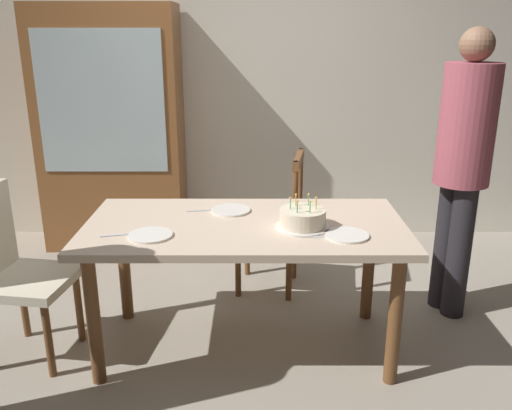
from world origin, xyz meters
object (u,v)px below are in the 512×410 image
(chair_upholstered, at_px, (13,265))
(plate_near_guest, at_px, (348,235))
(plate_near_celebrant, at_px, (152,235))
(china_cabinet, at_px, (113,130))
(dining_table, at_px, (247,239))
(chair_spindle_back, at_px, (273,225))
(birthday_cake, at_px, (304,219))
(plate_far_side, at_px, (232,210))
(person_guest, at_px, (465,159))

(chair_upholstered, bearing_deg, plate_near_guest, -3.95)
(plate_near_celebrant, distance_m, china_cabinet, 1.87)
(dining_table, distance_m, china_cabinet, 1.92)
(dining_table, height_order, chair_spindle_back, chair_spindle_back)
(birthday_cake, distance_m, plate_near_guest, 0.24)
(plate_near_celebrant, distance_m, chair_spindle_back, 1.16)
(plate_near_guest, bearing_deg, china_cabinet, 132.28)
(china_cabinet, bearing_deg, plate_far_side, -53.80)
(plate_near_celebrant, xyz_separation_m, china_cabinet, (-0.62, 1.75, 0.20))
(birthday_cake, xyz_separation_m, chair_spindle_back, (-0.13, 0.81, -0.34))
(plate_near_guest, relative_size, chair_spindle_back, 0.23)
(dining_table, height_order, plate_near_guest, plate_near_guest)
(plate_near_celebrant, relative_size, chair_spindle_back, 0.23)
(dining_table, relative_size, chair_upholstered, 1.78)
(plate_near_celebrant, height_order, china_cabinet, china_cabinet)
(birthday_cake, height_order, chair_spindle_back, chair_spindle_back)
(plate_near_guest, bearing_deg, dining_table, 159.29)
(chair_spindle_back, height_order, chair_upholstered, same)
(person_guest, bearing_deg, birthday_cake, -152.94)
(dining_table, relative_size, plate_near_guest, 7.67)
(plate_far_side, bearing_deg, chair_upholstered, -167.11)
(dining_table, relative_size, china_cabinet, 0.89)
(plate_near_celebrant, relative_size, plate_far_side, 1.00)
(birthday_cake, height_order, china_cabinet, china_cabinet)
(plate_near_celebrant, xyz_separation_m, chair_upholstered, (-0.77, 0.12, -0.22))
(plate_far_side, xyz_separation_m, chair_spindle_back, (0.25, 0.55, -0.29))
(chair_spindle_back, relative_size, person_guest, 0.55)
(person_guest, bearing_deg, china_cabinet, 154.40)
(plate_near_celebrant, distance_m, person_guest, 1.86)
(plate_near_celebrant, relative_size, china_cabinet, 0.12)
(plate_near_celebrant, height_order, chair_spindle_back, chair_spindle_back)
(plate_near_celebrant, distance_m, plate_near_guest, 0.97)
(chair_spindle_back, bearing_deg, person_guest, -15.76)
(plate_near_celebrant, xyz_separation_m, chair_spindle_back, (0.63, 0.93, -0.29))
(plate_near_guest, bearing_deg, person_guest, 38.68)
(birthday_cake, relative_size, china_cabinet, 0.15)
(plate_far_side, height_order, plate_near_guest, same)
(plate_far_side, bearing_deg, birthday_cake, -34.87)
(plate_far_side, relative_size, plate_near_guest, 1.00)
(chair_upholstered, xyz_separation_m, china_cabinet, (0.15, 1.63, 0.42))
(dining_table, bearing_deg, chair_upholstered, -176.69)
(dining_table, xyz_separation_m, person_guest, (1.28, 0.43, 0.34))
(plate_near_guest, bearing_deg, birthday_cake, 150.81)
(plate_near_guest, xyz_separation_m, chair_spindle_back, (-0.34, 0.93, -0.29))
(plate_near_celebrant, distance_m, chair_upholstered, 0.81)
(chair_spindle_back, relative_size, china_cabinet, 0.50)
(person_guest, xyz_separation_m, china_cabinet, (-2.36, 1.13, -0.04))
(dining_table, height_order, birthday_cake, birthday_cake)
(plate_near_celebrant, height_order, person_guest, person_guest)
(chair_upholstered, bearing_deg, person_guest, 11.21)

